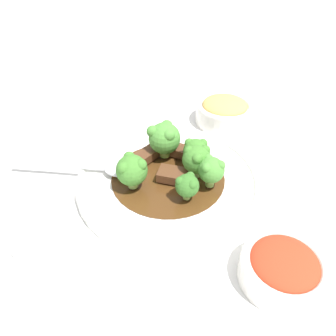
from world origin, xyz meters
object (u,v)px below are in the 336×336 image
(broccoli_floret_3, at_px, (163,138))
(serving_spoon, at_px, (111,168))
(broccoli_floret_2, at_px, (196,151))
(broccoli_floret_5, at_px, (197,159))
(beef_strip_2, at_px, (143,157))
(sauce_dish, at_px, (37,240))
(beef_strip_1, at_px, (176,176))
(side_bowl_kimchi, at_px, (283,268))
(main_plate, at_px, (168,179))
(beef_strip_0, at_px, (185,152))
(broccoli_floret_1, at_px, (132,170))
(broccoli_floret_4, at_px, (211,170))
(broccoli_floret_0, at_px, (187,185))
(side_bowl_appetizer, at_px, (224,111))

(broccoli_floret_3, height_order, serving_spoon, broccoli_floret_3)
(broccoli_floret_2, relative_size, broccoli_floret_5, 0.91)
(beef_strip_2, relative_size, sauce_dish, 0.91)
(beef_strip_1, distance_m, broccoli_floret_3, 0.07)
(beef_strip_1, height_order, broccoli_floret_3, broccoli_floret_3)
(broccoli_floret_2, bearing_deg, side_bowl_kimchi, 108.49)
(main_plate, height_order, serving_spoon, serving_spoon)
(beef_strip_0, height_order, sauce_dish, beef_strip_0)
(broccoli_floret_2, xyz_separation_m, serving_spoon, (0.14, -0.00, -0.02))
(serving_spoon, bearing_deg, broccoli_floret_5, 169.09)
(main_plate, relative_size, broccoli_floret_1, 5.31)
(broccoli_floret_2, relative_size, sauce_dish, 0.72)
(broccoli_floret_4, bearing_deg, beef_strip_1, -21.74)
(beef_strip_2, bearing_deg, broccoli_floret_4, 143.71)
(side_bowl_kimchi, bearing_deg, beef_strip_2, -56.15)
(beef_strip_1, bearing_deg, broccoli_floret_5, -169.71)
(broccoli_floret_4, distance_m, serving_spoon, 0.17)
(main_plate, xyz_separation_m, broccoli_floret_4, (-0.06, 0.03, 0.04))
(broccoli_floret_3, bearing_deg, broccoli_floret_4, 127.36)
(main_plate, relative_size, broccoli_floret_2, 5.93)
(broccoli_floret_5, distance_m, side_bowl_kimchi, 0.20)
(main_plate, bearing_deg, broccoli_floret_4, 153.07)
(beef_strip_1, distance_m, sauce_dish, 0.23)
(broccoli_floret_2, height_order, broccoli_floret_5, broccoli_floret_5)
(main_plate, relative_size, beef_strip_1, 4.59)
(broccoli_floret_0, height_order, side_bowl_kimchi, broccoli_floret_0)
(beef_strip_0, height_order, broccoli_floret_4, broccoli_floret_4)
(broccoli_floret_5, relative_size, side_bowl_appetizer, 0.47)
(beef_strip_1, height_order, beef_strip_2, same)
(broccoli_floret_1, bearing_deg, broccoli_floret_3, -126.53)
(broccoli_floret_0, height_order, broccoli_floret_5, broccoli_floret_5)
(beef_strip_1, bearing_deg, side_bowl_appetizer, -123.21)
(broccoli_floret_2, xyz_separation_m, broccoli_floret_3, (0.05, -0.03, 0.01))
(broccoli_floret_3, distance_m, side_bowl_kimchi, 0.28)
(serving_spoon, relative_size, sauce_dish, 3.22)
(broccoli_floret_1, bearing_deg, side_bowl_appetizer, -134.04)
(main_plate, xyz_separation_m, beef_strip_1, (-0.01, 0.01, 0.02))
(main_plate, height_order, beef_strip_2, beef_strip_2)
(serving_spoon, xyz_separation_m, side_bowl_appetizer, (-0.23, -0.16, 0.00))
(beef_strip_1, xyz_separation_m, broccoli_floret_1, (0.07, 0.01, 0.03))
(side_bowl_kimchi, distance_m, side_bowl_appetizer, 0.38)
(side_bowl_appetizer, bearing_deg, broccoli_floret_0, 63.89)
(beef_strip_2, distance_m, broccoli_floret_2, 0.09)
(broccoli_floret_4, distance_m, sauce_dish, 0.27)
(beef_strip_0, height_order, broccoli_floret_5, broccoli_floret_5)
(beef_strip_2, distance_m, broccoli_floret_0, 0.12)
(beef_strip_2, relative_size, serving_spoon, 0.28)
(sauce_dish, bearing_deg, side_bowl_kimchi, 164.08)
(main_plate, bearing_deg, side_bowl_appetizer, -127.23)
(main_plate, xyz_separation_m, sauce_dish, (0.19, 0.10, -0.00))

